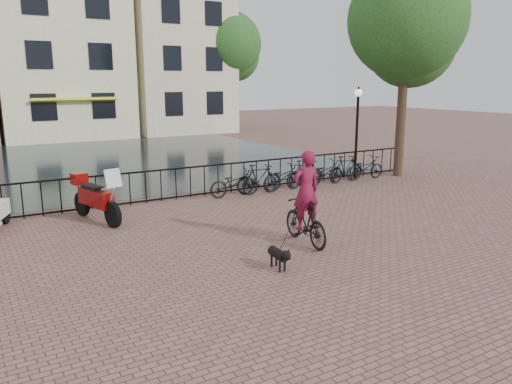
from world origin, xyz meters
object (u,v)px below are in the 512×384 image
lamp_post (357,117)px  cyclist (306,203)px  dog (278,257)px  motorcycle (96,193)px

lamp_post → cyclist: bearing=-139.7°
lamp_post → dog: 10.24m
dog → motorcycle: 5.95m
cyclist → motorcycle: bearing=-44.7°
lamp_post → motorcycle: 10.18m
lamp_post → motorcycle: size_ratio=1.51×
dog → lamp_post: bearing=43.3°
lamp_post → cyclist: (-6.31, -5.34, -1.40)m
lamp_post → dog: size_ratio=4.50×
cyclist → motorcycle: cyclist is taller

